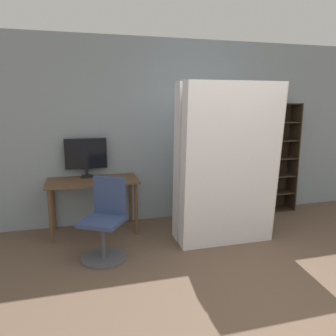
{
  "coord_description": "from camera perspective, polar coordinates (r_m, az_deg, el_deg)",
  "views": [
    {
      "loc": [
        -1.54,
        -2.0,
        1.78
      ],
      "look_at": [
        -0.57,
        1.53,
        1.05
      ],
      "focal_mm": 35.0,
      "sensor_mm": 36.0,
      "label": 1
    }
  ],
  "objects": [
    {
      "name": "desk",
      "position": [
        4.61,
        -12.92,
        -3.29
      ],
      "size": [
        1.22,
        0.61,
        0.75
      ],
      "color": "brown",
      "rests_on": "ground"
    },
    {
      "name": "wall_back",
      "position": [
        5.06,
        2.37,
        6.42
      ],
      "size": [
        8.0,
        0.06,
        2.7
      ],
      "color": "gray",
      "rests_on": "ground"
    },
    {
      "name": "office_chair",
      "position": [
        3.9,
        -10.92,
        -9.93
      ],
      "size": [
        0.61,
        0.61,
        0.94
      ],
      "color": "#4C4C51",
      "rests_on": "ground"
    },
    {
      "name": "monitor",
      "position": [
        4.72,
        -14.09,
        2.16
      ],
      "size": [
        0.58,
        0.18,
        0.55
      ],
      "color": "black",
      "rests_on": "desk"
    },
    {
      "name": "mattress_near",
      "position": [
        4.07,
        10.93,
        0.32
      ],
      "size": [
        1.23,
        0.35,
        2.04
      ],
      "color": "silver",
      "rests_on": "ground"
    },
    {
      "name": "ground_plane",
      "position": [
        3.09,
        19.84,
        -24.64
      ],
      "size": [
        16.0,
        16.0,
        0.0
      ],
      "primitive_type": "plane",
      "color": "brown"
    },
    {
      "name": "bookshelf",
      "position": [
        5.62,
        17.43,
        1.84
      ],
      "size": [
        0.68,
        0.3,
        1.77
      ],
      "color": "#2D2319",
      "rests_on": "ground"
    },
    {
      "name": "mattress_far",
      "position": [
        4.33,
        9.24,
        1.02
      ],
      "size": [
        1.23,
        0.32,
        2.04
      ],
      "color": "silver",
      "rests_on": "ground"
    }
  ]
}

